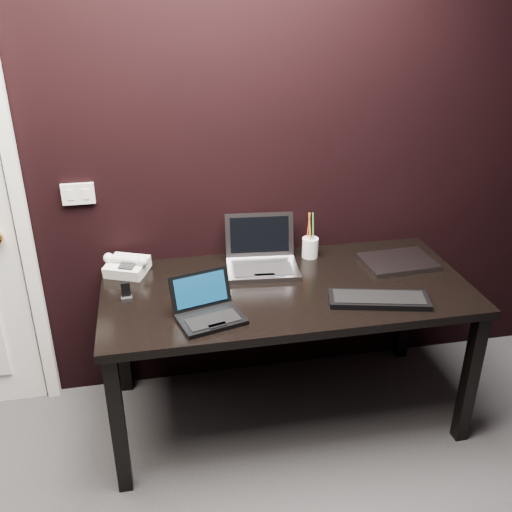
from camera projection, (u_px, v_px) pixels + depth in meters
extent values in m
plane|color=black|center=(208.00, 149.00, 2.71)|extent=(4.00, 0.00, 4.00)
cube|color=white|center=(22.00, 218.00, 2.65)|extent=(0.06, 0.05, 2.11)
cube|color=silver|center=(78.00, 194.00, 2.67)|extent=(0.15, 0.02, 0.10)
cube|color=silver|center=(70.00, 195.00, 2.65)|extent=(0.03, 0.01, 0.05)
cube|color=silver|center=(86.00, 194.00, 2.67)|extent=(0.03, 0.01, 0.05)
cube|color=black|center=(287.00, 290.00, 2.66)|extent=(1.70, 0.80, 0.04)
cube|color=black|center=(118.00, 425.00, 2.37)|extent=(0.06, 0.06, 0.70)
cube|color=black|center=(470.00, 379.00, 2.65)|extent=(0.06, 0.06, 0.70)
cube|color=black|center=(121.00, 334.00, 2.99)|extent=(0.06, 0.06, 0.70)
cube|color=black|center=(406.00, 304.00, 3.27)|extent=(0.06, 0.06, 0.70)
cube|color=black|center=(211.00, 319.00, 2.37)|extent=(0.30, 0.25, 0.02)
cube|color=black|center=(213.00, 320.00, 2.35)|extent=(0.24, 0.15, 0.00)
cube|color=black|center=(218.00, 325.00, 2.31)|extent=(0.08, 0.05, 0.00)
cube|color=black|center=(200.00, 289.00, 2.43)|extent=(0.27, 0.12, 0.15)
cube|color=#092844|center=(201.00, 290.00, 2.42)|extent=(0.23, 0.10, 0.12)
cube|color=#939398|center=(263.00, 269.00, 2.78)|extent=(0.37, 0.28, 0.02)
cube|color=black|center=(263.00, 269.00, 2.75)|extent=(0.29, 0.16, 0.00)
cube|color=#9E9DA2|center=(265.00, 276.00, 2.69)|extent=(0.10, 0.05, 0.00)
cube|color=#A6A5AB|center=(260.00, 235.00, 2.86)|extent=(0.35, 0.10, 0.21)
cube|color=black|center=(260.00, 235.00, 2.86)|extent=(0.30, 0.08, 0.17)
cube|color=black|center=(379.00, 300.00, 2.51)|extent=(0.46, 0.25, 0.02)
cube|color=black|center=(379.00, 297.00, 2.51)|extent=(0.41, 0.21, 0.00)
cube|color=gray|center=(398.00, 262.00, 2.85)|extent=(0.36, 0.27, 0.02)
cube|color=silver|center=(127.00, 267.00, 2.75)|extent=(0.24, 0.23, 0.08)
cylinder|color=silver|center=(126.00, 260.00, 2.72)|extent=(0.17, 0.10, 0.04)
sphere|color=white|center=(109.00, 258.00, 2.74)|extent=(0.07, 0.07, 0.05)
sphere|color=silver|center=(143.00, 261.00, 2.71)|extent=(0.07, 0.07, 0.05)
cube|color=black|center=(127.00, 266.00, 2.70)|extent=(0.09, 0.08, 0.01)
cube|color=black|center=(126.00, 291.00, 2.52)|extent=(0.04, 0.02, 0.08)
cube|color=black|center=(127.00, 299.00, 2.53)|extent=(0.05, 0.04, 0.02)
cylinder|color=silver|center=(310.00, 248.00, 2.91)|extent=(0.10, 0.10, 0.10)
cylinder|color=#C54212|center=(309.00, 226.00, 2.87)|extent=(0.01, 0.03, 0.15)
cylinder|color=#258936|center=(313.00, 228.00, 2.85)|extent=(0.01, 0.03, 0.15)
cylinder|color=black|center=(312.00, 226.00, 2.87)|extent=(0.01, 0.02, 0.15)
cylinder|color=#BF6A12|center=(310.00, 228.00, 2.85)|extent=(0.01, 0.04, 0.15)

